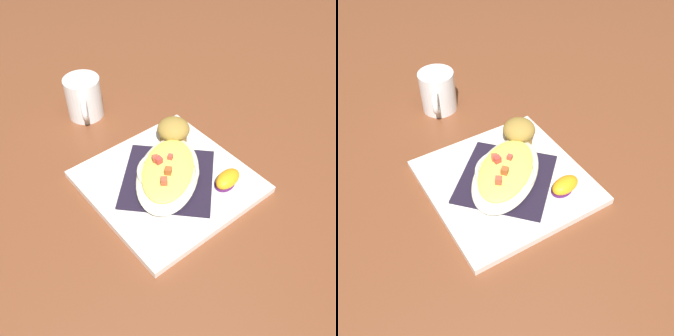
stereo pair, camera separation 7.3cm
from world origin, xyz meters
TOP-DOWN VIEW (x-y plane):
  - ground_plane at (0.00, 0.00)m, footprint 2.60×2.60m
  - square_plate at (0.00, 0.00)m, footprint 0.34×0.34m
  - folded_napkin at (0.00, 0.00)m, footprint 0.23×0.23m
  - gratin_dish at (0.00, 0.00)m, footprint 0.21×0.23m
  - muffin at (-0.06, -0.09)m, footprint 0.07×0.07m
  - orange_garnish at (-0.09, 0.06)m, footprint 0.07×0.06m
  - coffee_mug at (0.07, -0.28)m, footprint 0.08×0.11m

SIDE VIEW (x-z plane):
  - ground_plane at x=0.00m, z-range 0.00..0.00m
  - square_plate at x=0.00m, z-range 0.00..0.01m
  - folded_napkin at x=0.00m, z-range 0.01..0.02m
  - orange_garnish at x=-0.09m, z-range 0.01..0.04m
  - gratin_dish at x=0.00m, z-range 0.01..0.06m
  - muffin at x=-0.06m, z-range 0.01..0.07m
  - coffee_mug at x=0.07m, z-range -0.01..0.09m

